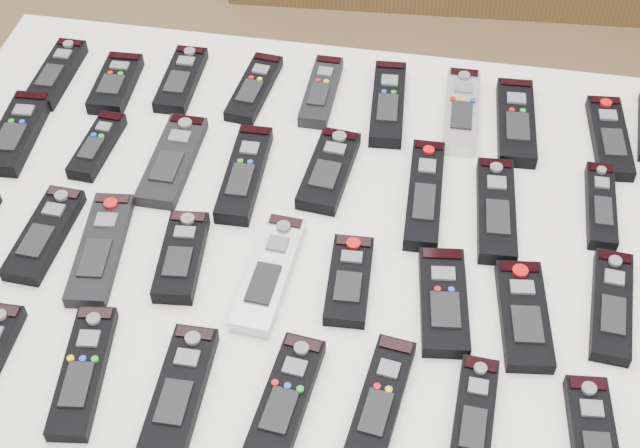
% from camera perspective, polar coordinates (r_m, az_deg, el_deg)
% --- Properties ---
extents(ground, '(4.00, 4.00, 0.00)m').
position_cam_1_polar(ground, '(1.98, -0.69, -12.77)').
color(ground, olive).
rests_on(ground, ground).
extents(table, '(1.25, 0.88, 0.78)m').
position_cam_1_polar(table, '(1.31, 0.00, -2.31)').
color(table, white).
rests_on(table, ground).
extents(remote_0, '(0.05, 0.17, 0.02)m').
position_cam_1_polar(remote_0, '(1.58, -16.52, 9.22)').
color(remote_0, black).
rests_on(remote_0, table).
extents(remote_1, '(0.06, 0.14, 0.02)m').
position_cam_1_polar(remote_1, '(1.53, -12.94, 8.76)').
color(remote_1, black).
rests_on(remote_1, table).
extents(remote_2, '(0.06, 0.16, 0.02)m').
position_cam_1_polar(remote_2, '(1.52, -8.88, 9.13)').
color(remote_2, black).
rests_on(remote_2, table).
extents(remote_3, '(0.07, 0.17, 0.02)m').
position_cam_1_polar(remote_3, '(1.49, -4.23, 8.68)').
color(remote_3, black).
rests_on(remote_3, table).
extents(remote_4, '(0.05, 0.17, 0.02)m').
position_cam_1_polar(remote_4, '(1.48, 0.08, 8.49)').
color(remote_4, black).
rests_on(remote_4, table).
extents(remote_5, '(0.06, 0.20, 0.02)m').
position_cam_1_polar(remote_5, '(1.46, 4.37, 7.71)').
color(remote_5, black).
rests_on(remote_5, table).
extents(remote_6, '(0.06, 0.19, 0.02)m').
position_cam_1_polar(remote_6, '(1.46, 9.04, 7.17)').
color(remote_6, '#B7B7BC').
rests_on(remote_6, table).
extents(remote_7, '(0.07, 0.19, 0.02)m').
position_cam_1_polar(remote_7, '(1.45, 12.43, 6.40)').
color(remote_7, black).
rests_on(remote_7, table).
extents(remote_8, '(0.07, 0.18, 0.02)m').
position_cam_1_polar(remote_8, '(1.46, 18.04, 5.30)').
color(remote_8, black).
rests_on(remote_8, table).
extents(remote_10, '(0.07, 0.18, 0.02)m').
position_cam_1_polar(remote_10, '(1.48, -18.81, 5.55)').
color(remote_10, black).
rests_on(remote_10, table).
extents(remote_11, '(0.05, 0.14, 0.02)m').
position_cam_1_polar(remote_11, '(1.42, -14.06, 4.89)').
color(remote_11, black).
rests_on(remote_11, table).
extents(remote_12, '(0.06, 0.19, 0.02)m').
position_cam_1_polar(remote_12, '(1.37, -9.41, 4.05)').
color(remote_12, black).
rests_on(remote_12, table).
extents(remote_13, '(0.06, 0.19, 0.02)m').
position_cam_1_polar(remote_13, '(1.33, -4.85, 3.23)').
color(remote_13, black).
rests_on(remote_13, table).
extents(remote_14, '(0.08, 0.17, 0.02)m').
position_cam_1_polar(remote_14, '(1.34, 0.58, 3.46)').
color(remote_14, black).
rests_on(remote_14, table).
extents(remote_15, '(0.05, 0.21, 0.02)m').
position_cam_1_polar(remote_15, '(1.31, 6.71, 1.92)').
color(remote_15, black).
rests_on(remote_15, table).
extents(remote_16, '(0.06, 0.20, 0.02)m').
position_cam_1_polar(remote_16, '(1.30, 11.20, 0.89)').
color(remote_16, black).
rests_on(remote_16, table).
extents(remote_17, '(0.04, 0.16, 0.02)m').
position_cam_1_polar(remote_17, '(1.35, 17.54, 1.12)').
color(remote_17, black).
rests_on(remote_17, table).
extents(remote_20, '(0.06, 0.17, 0.02)m').
position_cam_1_polar(remote_20, '(1.31, -17.21, -0.62)').
color(remote_20, black).
rests_on(remote_20, table).
extents(remote_21, '(0.08, 0.20, 0.02)m').
position_cam_1_polar(remote_21, '(1.27, -13.86, -1.53)').
color(remote_21, black).
rests_on(remote_21, table).
extents(remote_22, '(0.07, 0.15, 0.02)m').
position_cam_1_polar(remote_22, '(1.23, -8.86, -2.06)').
color(remote_22, black).
rests_on(remote_22, table).
extents(remote_23, '(0.07, 0.20, 0.02)m').
position_cam_1_polar(remote_23, '(1.20, -3.28, -3.14)').
color(remote_23, '#B7B7BC').
rests_on(remote_23, table).
extents(remote_24, '(0.06, 0.15, 0.02)m').
position_cam_1_polar(remote_24, '(1.20, 1.88, -3.61)').
color(remote_24, black).
rests_on(remote_24, table).
extents(remote_25, '(0.08, 0.17, 0.02)m').
position_cam_1_polar(remote_25, '(1.18, 7.91, -4.92)').
color(remote_25, black).
rests_on(remote_25, table).
extents(remote_26, '(0.08, 0.17, 0.02)m').
position_cam_1_polar(remote_26, '(1.19, 12.91, -5.70)').
color(remote_26, black).
rests_on(remote_26, table).
extents(remote_27, '(0.06, 0.18, 0.02)m').
position_cam_1_polar(remote_27, '(1.23, 18.17, -4.97)').
color(remote_27, black).
rests_on(remote_27, table).
extents(remote_31, '(0.07, 0.19, 0.02)m').
position_cam_1_polar(remote_31, '(1.15, -14.92, -9.09)').
color(remote_31, black).
rests_on(remote_31, table).
extents(remote_32, '(0.06, 0.18, 0.02)m').
position_cam_1_polar(remote_32, '(1.11, -8.95, -10.45)').
color(remote_32, black).
rests_on(remote_32, table).
extents(remote_33, '(0.07, 0.18, 0.02)m').
position_cam_1_polar(remote_33, '(1.09, -2.21, -11.10)').
color(remote_33, black).
rests_on(remote_33, table).
extents(remote_34, '(0.07, 0.18, 0.02)m').
position_cam_1_polar(remote_34, '(1.09, 3.89, -11.18)').
color(remote_34, black).
rests_on(remote_34, table).
extents(remote_35, '(0.05, 0.16, 0.02)m').
position_cam_1_polar(remote_35, '(1.09, 9.82, -12.08)').
color(remote_35, black).
rests_on(remote_35, table).
extents(remote_36, '(0.07, 0.17, 0.02)m').
position_cam_1_polar(remote_36, '(1.11, 17.12, -13.16)').
color(remote_36, black).
rests_on(remote_36, table).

